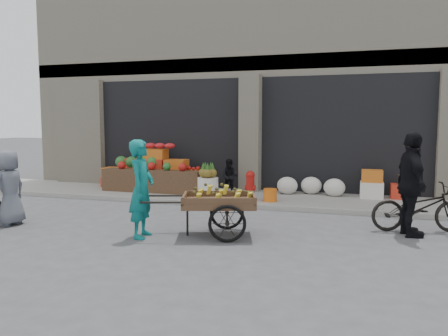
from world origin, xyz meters
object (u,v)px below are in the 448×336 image
(orange_bucket, at_px, (270,195))
(vendor_grey, at_px, (9,188))
(pineapple_bin, at_px, (208,187))
(cyclist, at_px, (411,184))
(seated_person, at_px, (230,177))
(fire_hydrant, at_px, (250,184))
(bicycle, at_px, (419,207))
(vendor_woman, at_px, (142,189))
(banana_cart, at_px, (216,199))

(orange_bucket, relative_size, vendor_grey, 0.22)
(pineapple_bin, distance_m, cyclist, 4.96)
(seated_person, height_order, vendor_grey, vendor_grey)
(vendor_grey, distance_m, cyclist, 7.48)
(pineapple_bin, distance_m, seated_person, 0.75)
(fire_hydrant, bearing_deg, bicycle, -24.56)
(vendor_woman, bearing_deg, pineapple_bin, -7.10)
(vendor_grey, xyz_separation_m, cyclist, (7.35, 1.36, 0.19))
(orange_bucket, bearing_deg, vendor_grey, -143.28)
(bicycle, bearing_deg, seated_person, 48.24)
(vendor_woman, distance_m, bicycle, 5.03)
(seated_person, relative_size, cyclist, 0.51)
(vendor_woman, xyz_separation_m, cyclist, (4.46, 1.44, 0.06))
(fire_hydrant, bearing_deg, banana_cart, -87.88)
(pineapple_bin, distance_m, vendor_woman, 3.55)
(fire_hydrant, relative_size, cyclist, 0.39)
(pineapple_bin, distance_m, fire_hydrant, 1.11)
(pineapple_bin, relative_size, banana_cart, 0.23)
(seated_person, bearing_deg, banana_cart, -87.47)
(vendor_grey, relative_size, cyclist, 0.80)
(vendor_grey, bearing_deg, pineapple_bin, 142.71)
(banana_cart, bearing_deg, seated_person, 85.57)
(vendor_grey, bearing_deg, bicycle, 105.80)
(cyclist, bearing_deg, vendor_grey, 86.88)
(banana_cart, height_order, vendor_woman, vendor_woman)
(banana_cart, bearing_deg, cyclist, -0.37)
(banana_cart, relative_size, vendor_woman, 1.35)
(seated_person, bearing_deg, pineapple_bin, -133.69)
(vendor_grey, height_order, bicycle, vendor_grey)
(seated_person, bearing_deg, cyclist, -43.39)
(fire_hydrant, relative_size, seated_person, 0.76)
(banana_cart, bearing_deg, bicycle, 4.67)
(vendor_woman, distance_m, vendor_grey, 2.89)
(vendor_grey, bearing_deg, seated_person, 143.58)
(orange_bucket, relative_size, vendor_woman, 0.19)
(vendor_grey, xyz_separation_m, bicycle, (7.55, 1.76, -0.28))
(banana_cart, xyz_separation_m, cyclist, (3.26, 0.97, 0.26))
(pineapple_bin, xyz_separation_m, bicycle, (4.67, -1.68, 0.08))
(fire_hydrant, xyz_separation_m, banana_cart, (0.11, -3.00, 0.15))
(banana_cart, relative_size, cyclist, 1.26)
(seated_person, xyz_separation_m, banana_cart, (0.81, -3.65, 0.07))
(orange_bucket, relative_size, banana_cart, 0.14)
(orange_bucket, relative_size, seated_person, 0.34)
(vendor_woman, relative_size, cyclist, 0.93)
(banana_cart, height_order, vendor_grey, vendor_grey)
(vendor_woman, xyz_separation_m, bicycle, (4.66, 1.84, -0.40))
(seated_person, height_order, cyclist, cyclist)
(fire_hydrant, relative_size, vendor_grey, 0.49)
(fire_hydrant, height_order, seated_person, seated_person)
(vendor_grey, bearing_deg, banana_cart, 98.15)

